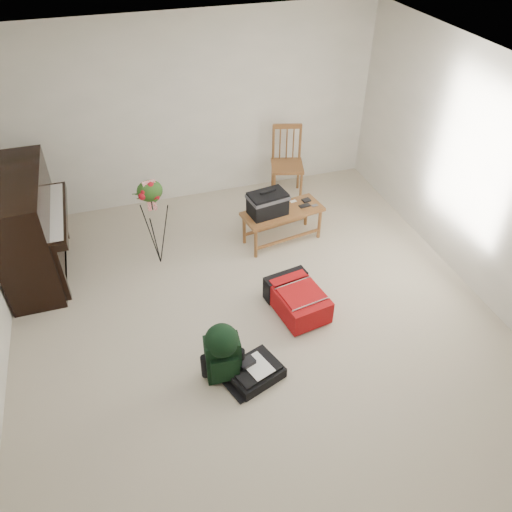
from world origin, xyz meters
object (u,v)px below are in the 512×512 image
object	(u,v)px
dining_chair	(286,163)
black_duffel	(254,371)
flower_stand	(155,223)
bench	(272,205)
green_backpack	(222,351)
red_suitcase	(296,296)
piano	(30,229)

from	to	relation	value
dining_chair	black_duffel	size ratio (longest dim) A/B	1.74
flower_stand	dining_chair	bearing A→B (deg)	15.09
bench	black_duffel	world-z (taller)	bench
bench	green_backpack	bearing A→B (deg)	-129.90
red_suitcase	green_backpack	distance (m)	1.20
piano	black_duffel	xyz separation A→B (m)	(1.94, -2.26, -0.53)
green_backpack	flower_stand	xyz separation A→B (m)	(-0.31, 1.89, 0.22)
bench	black_duffel	xyz separation A→B (m)	(-0.84, -1.98, -0.48)
dining_chair	black_duffel	distance (m)	3.37
green_backpack	flower_stand	size ratio (longest dim) A/B	0.55
bench	green_backpack	xyz separation A→B (m)	(-1.12, -1.89, -0.20)
red_suitcase	black_duffel	distance (m)	1.04
dining_chair	black_duffel	world-z (taller)	dining_chair
red_suitcase	dining_chair	bearing A→B (deg)	63.32
bench	black_duffel	distance (m)	2.21
bench	dining_chair	size ratio (longest dim) A/B	1.05
piano	dining_chair	distance (m)	3.45
bench	flower_stand	bearing A→B (deg)	170.49
black_duffel	piano	bearing A→B (deg)	111.18
flower_stand	bench	bearing A→B (deg)	-12.53
green_backpack	black_duffel	bearing A→B (deg)	-15.27
red_suitcase	flower_stand	distance (m)	1.83
flower_stand	black_duffel	bearing A→B (deg)	-85.93
dining_chair	black_duffel	bearing A→B (deg)	-99.60
red_suitcase	green_backpack	bearing A→B (deg)	-155.33
red_suitcase	bench	bearing A→B (deg)	74.33
dining_chair	black_duffel	xyz separation A→B (m)	(-1.42, -3.02, -0.42)
bench	dining_chair	world-z (taller)	dining_chair
bench	green_backpack	world-z (taller)	bench
bench	flower_stand	xyz separation A→B (m)	(-1.43, 0.01, 0.02)
piano	dining_chair	world-z (taller)	piano
piano	flower_stand	xyz separation A→B (m)	(1.36, -0.27, -0.03)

